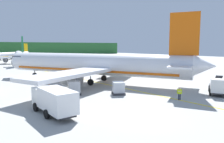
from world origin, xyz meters
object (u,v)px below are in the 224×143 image
airliner_mid_apron (20,56)px  airliner_far_taxiway (13,55)px  service_truck_baggage (219,87)px  crew_loader_left (180,93)px  airliner_foreground (93,65)px  cargo_container_near (74,88)px  service_truck_pushback (54,100)px  crew_marshaller (50,89)px  cargo_container_mid (118,88)px

airliner_mid_apron → airliner_far_taxiway: (5.55, 27.66, -0.59)m
service_truck_baggage → crew_loader_left: bearing=163.9°
airliner_mid_apron → crew_loader_left: bearing=-93.3°
airliner_foreground → cargo_container_near: (-7.95, -6.33, -2.40)m
crew_loader_left → airliner_far_taxiway: bearing=84.5°
airliner_far_taxiway → service_truck_pushback: size_ratio=3.44×
airliner_foreground → service_truck_baggage: bearing=-69.2°
airliner_far_taxiway → airliner_foreground: bearing=-97.2°
service_truck_pushback → cargo_container_near: service_truck_pushback is taller
airliner_foreground → airliner_mid_apron: size_ratio=1.15×
airliner_mid_apron → cargo_container_near: (-12.77, -60.95, -1.82)m
airliner_mid_apron → cargo_container_near: 62.30m
service_truck_pushback → cargo_container_near: bearing=46.1°
crew_marshaller → cargo_container_mid: bearing=-32.3°
service_truck_baggage → airliner_far_taxiway: bearing=88.4°
airliner_foreground → crew_marshaller: bearing=-154.9°
cargo_container_mid → crew_loader_left: bearing=-63.7°
cargo_container_near → cargo_container_mid: 6.30m
airliner_mid_apron → service_truck_baggage: bearing=-87.9°
airliner_far_taxiway → crew_marshaller: bearing=-103.7°
service_truck_baggage → cargo_container_mid: bearing=138.0°
airliner_far_taxiway → service_truck_baggage: airliner_far_taxiway is taller
airliner_mid_apron → crew_loader_left: size_ratio=21.17×
airliner_far_taxiway → service_truck_baggage: bearing=-91.6°
crew_loader_left → service_truck_baggage: bearing=-16.1°
airliner_foreground → cargo_container_mid: (-2.99, -10.23, -2.50)m
service_truck_pushback → service_truck_baggage: bearing=-18.1°
airliner_far_taxiway → service_truck_pushback: airliner_far_taxiway is taller
service_truck_baggage → service_truck_pushback: (-21.52, 7.02, 0.36)m
airliner_far_taxiway → service_truck_pushback: 98.03m
airliner_far_taxiway → cargo_container_mid: 93.49m
service_truck_pushback → crew_marshaller: service_truck_pushback is taller
airliner_foreground → crew_loader_left: (0.71, -17.71, -2.45)m
airliner_far_taxiway → cargo_container_near: size_ratio=10.29×
airliner_far_taxiway → cargo_container_mid: (-13.37, -92.52, -1.34)m
airliner_foreground → airliner_far_taxiway: (10.38, 82.28, -1.16)m
airliner_mid_apron → crew_marshaller: size_ratio=19.59×
airliner_mid_apron → cargo_container_near: bearing=-101.8°
airliner_foreground → crew_loader_left: 17.89m
crew_marshaller → airliner_foreground: bearing=25.1°
crew_loader_left → crew_marshaller: bearing=133.1°
airliner_mid_apron → airliner_far_taxiway: bearing=78.7°
airliner_far_taxiway → cargo_container_near: (-18.32, -88.62, -1.24)m
airliner_mid_apron → crew_loader_left: 72.47m
airliner_mid_apron → service_truck_baggage: 74.36m
airliner_foreground → cargo_container_near: airliner_foreground is taller
airliner_mid_apron → crew_marshaller: bearing=-104.8°
crew_marshaller → crew_loader_left: 17.17m
airliner_far_taxiway → crew_marshaller: 90.04m
airliner_mid_apron → service_truck_pushback: size_ratio=5.00×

